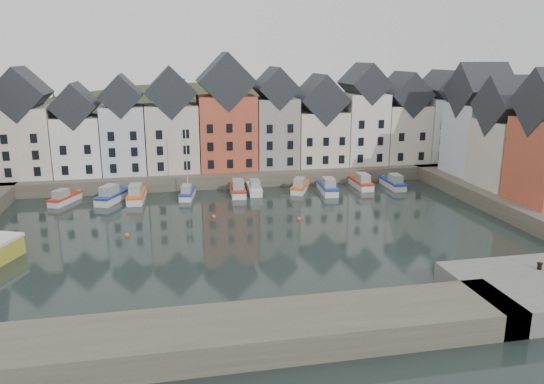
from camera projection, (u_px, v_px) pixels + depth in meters
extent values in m
plane|color=black|center=(257.00, 237.00, 57.99)|extent=(260.00, 260.00, 0.00)
cube|color=#50483D|center=(225.00, 171.00, 86.19)|extent=(90.00, 16.00, 2.00)
cube|color=#50483D|center=(538.00, 203.00, 67.71)|extent=(14.00, 54.00, 2.00)
cube|color=#50483D|center=(166.00, 342.00, 34.94)|extent=(50.00, 6.00, 2.00)
ellipsoid|color=#273219|center=(214.00, 231.00, 115.63)|extent=(153.60, 70.40, 64.00)
sphere|color=black|center=(139.00, 112.00, 101.41)|extent=(5.77, 5.77, 5.77)
sphere|color=black|center=(320.00, 106.00, 118.35)|extent=(5.27, 5.27, 5.27)
sphere|color=black|center=(359.00, 110.00, 113.54)|extent=(5.07, 5.07, 5.07)
sphere|color=black|center=(279.00, 111.00, 111.11)|extent=(5.01, 5.01, 5.01)
sphere|color=black|center=(16.00, 123.00, 102.75)|extent=(3.94, 3.94, 3.94)
sphere|color=black|center=(335.00, 107.00, 118.56)|extent=(5.21, 5.21, 5.21)
sphere|color=black|center=(218.00, 108.00, 111.89)|extent=(5.45, 5.45, 5.45)
sphere|color=black|center=(397.00, 115.00, 109.28)|extent=(4.49, 4.49, 4.49)
cube|color=beige|center=(27.00, 142.00, 77.15)|extent=(7.67, 8.00, 10.07)
cube|color=black|center=(21.00, 94.00, 75.40)|extent=(7.67, 8.16, 7.67)
cube|color=white|center=(80.00, 145.00, 78.73)|extent=(6.56, 8.00, 8.61)
cube|color=black|center=(76.00, 105.00, 77.24)|extent=(6.56, 8.16, 6.56)
cube|color=silver|center=(125.00, 139.00, 79.81)|extent=(6.20, 8.00, 10.02)
cube|color=black|center=(121.00, 95.00, 78.17)|extent=(6.20, 8.16, 6.20)
cube|color=beige|center=(172.00, 137.00, 81.17)|extent=(7.70, 8.00, 10.08)
cube|color=black|center=(170.00, 92.00, 79.43)|extent=(7.70, 8.16, 7.70)
cube|color=#BD5036|center=(226.00, 132.00, 82.63)|extent=(8.69, 8.00, 11.28)
cube|color=black|center=(225.00, 81.00, 80.67)|extent=(8.69, 8.16, 8.69)
cube|color=gray|center=(275.00, 132.00, 84.18)|extent=(6.43, 8.00, 10.78)
cube|color=black|center=(275.00, 88.00, 82.42)|extent=(6.43, 8.16, 6.43)
cube|color=beige|center=(319.00, 138.00, 85.87)|extent=(7.88, 8.00, 8.56)
cube|color=black|center=(320.00, 99.00, 84.30)|extent=(7.88, 8.16, 7.88)
cube|color=white|center=(362.00, 128.00, 86.94)|extent=(6.50, 8.00, 11.27)
cube|color=black|center=(364.00, 83.00, 85.12)|extent=(6.50, 8.16, 6.50)
cube|color=beige|center=(401.00, 133.00, 88.54)|extent=(7.23, 8.00, 9.32)
cube|color=black|center=(404.00, 94.00, 86.92)|extent=(7.23, 8.16, 7.23)
cube|color=white|center=(439.00, 129.00, 89.73)|extent=(6.18, 8.00, 10.32)
cube|color=black|center=(442.00, 89.00, 88.05)|extent=(6.18, 8.16, 6.18)
cube|color=silver|center=(477.00, 139.00, 78.54)|extent=(7.47, 8.00, 10.38)
cube|color=black|center=(482.00, 90.00, 76.74)|extent=(7.62, 8.00, 8.00)
cube|color=beige|center=(510.00, 154.00, 71.13)|extent=(8.14, 8.00, 8.89)
cube|color=black|center=(516.00, 106.00, 69.52)|extent=(8.30, 8.00, 8.00)
sphere|color=orange|center=(214.00, 217.00, 64.76)|extent=(0.50, 0.50, 0.50)
sphere|color=orange|center=(299.00, 219.00, 63.85)|extent=(0.50, 0.50, 0.50)
sphere|color=orange|center=(127.00, 235.00, 58.09)|extent=(0.50, 0.50, 0.50)
cube|color=silver|center=(65.00, 200.00, 71.35)|extent=(3.81, 5.74, 1.02)
cube|color=#B62C1A|center=(65.00, 196.00, 71.21)|extent=(3.94, 5.88, 0.23)
cube|color=gray|center=(61.00, 194.00, 70.29)|extent=(2.10, 2.56, 1.11)
cube|color=silver|center=(114.00, 198.00, 72.16)|extent=(4.67, 6.96, 1.23)
cube|color=navy|center=(113.00, 193.00, 71.99)|extent=(4.82, 7.13, 0.28)
cube|color=gray|center=(109.00, 190.00, 70.87)|extent=(2.56, 3.10, 1.35)
cube|color=silver|center=(137.00, 197.00, 72.62)|extent=(2.46, 6.86, 1.24)
cube|color=orange|center=(137.00, 193.00, 72.45)|extent=(2.58, 7.00, 0.28)
cube|color=gray|center=(135.00, 190.00, 71.31)|extent=(1.75, 2.79, 1.35)
cube|color=silver|center=(188.00, 195.00, 74.07)|extent=(2.56, 5.61, 0.99)
cube|color=navy|center=(187.00, 191.00, 73.94)|extent=(2.67, 5.74, 0.23)
cube|color=gray|center=(187.00, 189.00, 73.02)|extent=(1.63, 2.35, 1.08)
cylinder|color=silver|center=(187.00, 159.00, 73.31)|extent=(0.13, 0.13, 9.92)
cube|color=silver|center=(238.00, 192.00, 75.74)|extent=(2.37, 6.58, 1.18)
cube|color=#B62C1A|center=(238.00, 187.00, 75.58)|extent=(2.49, 6.71, 0.27)
cube|color=gray|center=(238.00, 184.00, 74.48)|extent=(1.68, 2.68, 1.29)
cube|color=silver|center=(254.00, 190.00, 76.58)|extent=(2.09, 5.85, 1.05)
cube|color=silver|center=(254.00, 186.00, 76.43)|extent=(2.19, 5.97, 0.24)
cube|color=gray|center=(255.00, 184.00, 75.46)|extent=(1.48, 2.38, 1.15)
cube|color=silver|center=(300.00, 189.00, 77.55)|extent=(4.06, 6.12, 1.08)
cube|color=orange|center=(300.00, 185.00, 77.40)|extent=(4.20, 6.27, 0.25)
cube|color=gray|center=(299.00, 182.00, 76.42)|extent=(2.23, 2.72, 1.18)
cube|color=silver|center=(327.00, 190.00, 76.75)|extent=(2.58, 6.67, 1.19)
cube|color=navy|center=(327.00, 185.00, 76.59)|extent=(2.70, 6.81, 0.27)
cube|color=gray|center=(329.00, 183.00, 75.48)|extent=(1.77, 2.74, 1.30)
cube|color=silver|center=(360.00, 185.00, 79.72)|extent=(2.01, 6.41, 1.17)
cube|color=#B62C1A|center=(361.00, 181.00, 79.56)|extent=(2.12, 6.54, 0.27)
cube|color=gray|center=(363.00, 178.00, 78.49)|extent=(1.53, 2.57, 1.28)
cube|color=silver|center=(393.00, 185.00, 79.57)|extent=(1.98, 6.18, 1.13)
cube|color=navy|center=(393.00, 181.00, 79.41)|extent=(2.08, 6.31, 0.26)
cube|color=gray|center=(395.00, 178.00, 78.38)|extent=(1.49, 2.49, 1.23)
cylinder|color=black|center=(540.00, 266.00, 44.14)|extent=(0.36, 0.36, 0.50)
cylinder|color=black|center=(540.00, 263.00, 44.07)|extent=(0.48, 0.48, 0.08)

